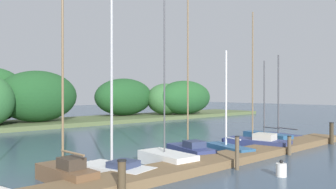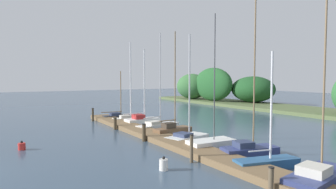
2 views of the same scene
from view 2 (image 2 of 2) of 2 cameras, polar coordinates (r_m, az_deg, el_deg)
dock_pier at (r=18.49m, az=2.03°, el=-9.51°), size 30.33×1.80×0.35m
sailboat_0 at (r=30.88m, az=-9.28°, el=-4.11°), size 1.23×3.65×4.91m
sailboat_1 at (r=28.82m, az=-7.39°, el=-4.26°), size 1.22×3.29×7.60m
sailboat_2 at (r=26.92m, az=-4.79°, el=-4.90°), size 1.31×3.58×6.79m
sailboat_3 at (r=24.77m, az=-1.79°, el=-5.87°), size 1.97×4.21×7.90m
sailboat_4 at (r=21.93m, az=1.06°, el=-6.74°), size 1.13×3.14×7.59m
sailboat_5 at (r=20.23m, az=3.83°, el=-7.88°), size 2.05×3.47×7.13m
sailboat_6 at (r=18.12m, az=8.60°, el=-9.24°), size 1.47×3.09×7.99m
sailboat_7 at (r=16.98m, az=15.62°, el=-9.99°), size 1.83×3.37×8.45m
sailboat_8 at (r=15.10m, az=18.76°, el=-12.02°), size 1.63×3.37×5.49m
sailboat_9 at (r=13.59m, az=27.08°, el=-13.73°), size 1.96×4.04×7.94m
mooring_piling_0 at (r=29.85m, az=-14.22°, el=-3.75°), size 0.23×0.23×1.28m
mooring_piling_1 at (r=24.77m, az=-10.10°, el=-5.49°), size 0.30×0.30×0.99m
mooring_piling_2 at (r=20.08m, az=-4.63°, el=-7.27°), size 0.29×0.29×1.17m
mooring_piling_3 at (r=15.17m, az=4.53°, el=-10.27°), size 0.20×0.20×1.43m
mooring_piling_4 at (r=11.98m, az=19.16°, el=-15.24°), size 0.22×0.22×1.00m
channel_buoy_0 at (r=14.05m, az=-0.84°, el=-13.28°), size 0.40×0.40×0.65m
channel_buoy_1 at (r=19.78m, az=-26.25°, el=-8.90°), size 0.42×0.42×0.54m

